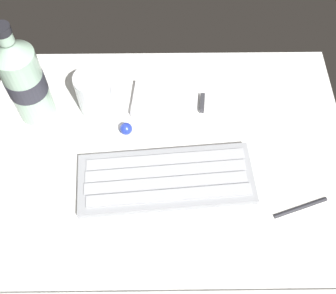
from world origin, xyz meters
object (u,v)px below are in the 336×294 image
juice_cup (97,94)px  trackball_mouse (128,129)px  handheld_device (171,100)px  keyboard (170,179)px  stylus_pen (303,207)px  water_bottle (27,80)px

juice_cup → trackball_mouse: (5.51, -5.52, -2.81)cm
handheld_device → juice_cup: 13.58cm
keyboard → handheld_device: keyboard is taller
handheld_device → stylus_pen: size_ratio=1.40×
handheld_device → keyboard: bearing=-91.4°
keyboard → stylus_pen: 22.02cm
water_bottle → trackball_mouse: 18.87cm
water_bottle → keyboard: bearing=-31.5°
juice_cup → water_bottle: (-10.97, -0.83, 5.10)cm
handheld_device → trackball_mouse: (-7.66, -6.48, 0.37)cm
water_bottle → trackball_mouse: water_bottle is taller
juice_cup → water_bottle: water_bottle is taller
keyboard → stylus_pen: keyboard is taller
water_bottle → trackball_mouse: bearing=-15.9°
handheld_device → stylus_pen: bearing=-45.5°
handheld_device → stylus_pen: (21.04, -21.38, -0.38)cm
stylus_pen → trackball_mouse: bearing=133.9°
handheld_device → water_bottle: size_ratio=0.64×
stylus_pen → handheld_device: bearing=115.9°
keyboard → stylus_pen: bearing=-13.2°
keyboard → stylus_pen: (21.43, -5.03, -0.46)cm
juice_cup → stylus_pen: bearing=-30.8°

